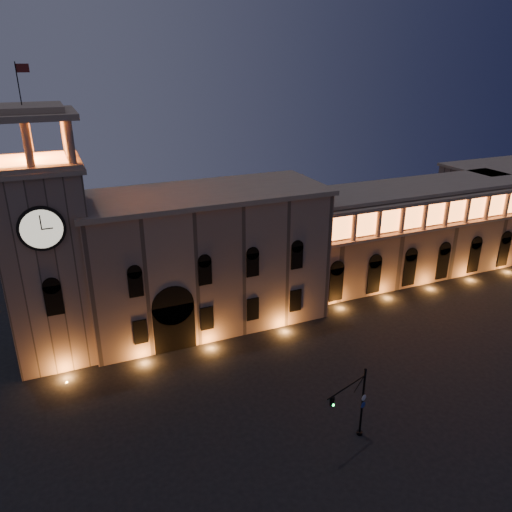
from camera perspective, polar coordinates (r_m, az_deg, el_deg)
name	(u,v)px	position (r m, az deg, el deg)	size (l,w,h in m)	color
ground	(297,414)	(51.83, 4.67, -17.58)	(160.00, 160.00, 0.00)	black
government_building	(205,258)	(64.25, -5.82, -0.26)	(30.80, 12.80, 17.60)	#90725E
clock_tower	(47,255)	(59.63, -22.77, 0.13)	(9.80, 9.80, 32.40)	#90725E
colonnade_wing	(408,230)	(82.28, 17.00, 2.83)	(40.60, 11.50, 14.50)	#8B6C59
secondary_building	(499,204)	(104.34, 26.00, 5.31)	(20.00, 12.00, 14.00)	#8B6C59
traffic_light	(356,405)	(47.50, 11.41, -16.32)	(5.10, 1.95, 7.32)	black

